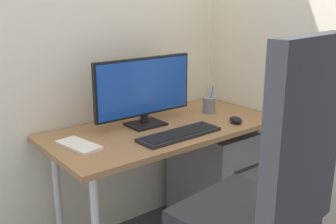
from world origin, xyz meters
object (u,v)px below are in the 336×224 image
at_px(mouse, 236,120).
at_px(office_chair, 267,194).
at_px(monitor, 144,89).
at_px(notebook, 79,145).
at_px(filing_cabinet, 215,174).
at_px(pen_holder, 209,105).
at_px(keyboard, 180,134).

bearing_deg(mouse, office_chair, -116.62).
bearing_deg(monitor, mouse, -35.13).
xyz_separation_m(office_chair, notebook, (-0.41, 0.79, 0.06)).
height_order(filing_cabinet, monitor, monitor).
bearing_deg(monitor, pen_holder, -5.23).
relative_size(mouse, notebook, 0.37).
bearing_deg(pen_holder, mouse, -97.73).
height_order(office_chair, mouse, office_chair).
height_order(keyboard, mouse, mouse).
bearing_deg(pen_holder, filing_cabinet, -61.70).
relative_size(filing_cabinet, monitor, 1.03).
bearing_deg(filing_cabinet, office_chair, -123.01).
distance_m(monitor, pen_holder, 0.48).
distance_m(office_chair, notebook, 0.89).
height_order(filing_cabinet, keyboard, keyboard).
bearing_deg(filing_cabinet, notebook, 179.63).
height_order(pen_holder, notebook, pen_holder).
bearing_deg(mouse, notebook, 177.35).
relative_size(pen_holder, notebook, 0.69).
xyz_separation_m(monitor, notebook, (-0.44, -0.08, -0.19)).
bearing_deg(keyboard, notebook, 159.12).
relative_size(office_chair, notebook, 5.34).
relative_size(filing_cabinet, mouse, 7.00).
distance_m(monitor, notebook, 0.49).
bearing_deg(notebook, mouse, -23.82).
height_order(office_chair, monitor, office_chair).
relative_size(keyboard, pen_holder, 2.78).
distance_m(office_chair, monitor, 0.91).
bearing_deg(filing_cabinet, keyboard, -158.56).
relative_size(monitor, notebook, 2.53).
xyz_separation_m(mouse, pen_holder, (0.03, 0.25, 0.03)).
xyz_separation_m(keyboard, notebook, (-0.47, 0.18, -0.00)).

